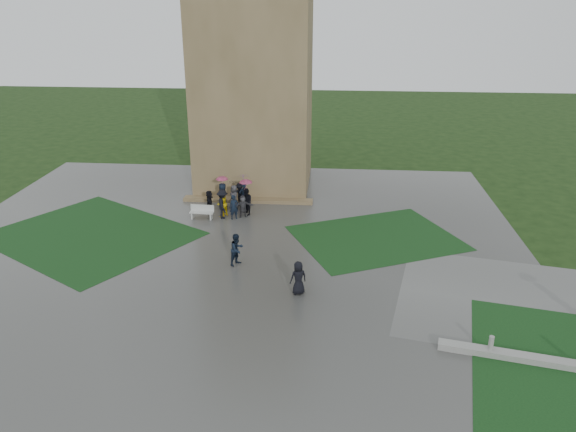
# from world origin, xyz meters

# --- Properties ---
(ground) EXTENTS (120.00, 120.00, 0.00)m
(ground) POSITION_xyz_m (0.00, 0.00, 0.00)
(ground) COLOR black
(plaza) EXTENTS (34.00, 34.00, 0.02)m
(plaza) POSITION_xyz_m (0.00, 2.00, 0.01)
(plaza) COLOR #393936
(plaza) RESTS_ON ground
(lawn_inset_left) EXTENTS (14.10, 13.46, 0.01)m
(lawn_inset_left) POSITION_xyz_m (-8.50, 4.00, 0.03)
(lawn_inset_left) COLOR black
(lawn_inset_left) RESTS_ON plaza
(lawn_inset_right) EXTENTS (11.12, 10.15, 0.01)m
(lawn_inset_right) POSITION_xyz_m (8.50, 5.00, 0.03)
(lawn_inset_right) COLOR black
(lawn_inset_right) RESTS_ON plaza
(tower) EXTENTS (8.00, 8.00, 18.00)m
(tower) POSITION_xyz_m (0.00, 15.00, 9.00)
(tower) COLOR brown
(tower) RESTS_ON ground
(tower_plinth) EXTENTS (9.00, 0.80, 0.22)m
(tower_plinth) POSITION_xyz_m (0.00, 10.60, 0.13)
(tower_plinth) COLOR brown
(tower_plinth) RESTS_ON plaza
(bench) EXTENTS (1.55, 0.55, 0.89)m
(bench) POSITION_xyz_m (-2.46, 7.22, 0.48)
(bench) COLOR #B8B9B4
(bench) RESTS_ON plaza
(visitor_cluster) EXTENTS (3.45, 3.30, 2.56)m
(visitor_cluster) POSITION_xyz_m (-0.71, 8.38, 1.13)
(visitor_cluster) COLOR black
(visitor_cluster) RESTS_ON plaza
(pedestrian_mid) EXTENTS (0.88, 0.97, 1.74)m
(pedestrian_mid) POSITION_xyz_m (0.89, 0.91, 0.89)
(pedestrian_mid) COLOR black
(pedestrian_mid) RESTS_ON plaza
(pedestrian_near) EXTENTS (0.97, 0.85, 1.67)m
(pedestrian_near) POSITION_xyz_m (4.32, -1.94, 0.85)
(pedestrian_near) COLOR black
(pedestrian_near) RESTS_ON plaza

